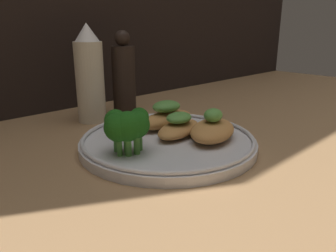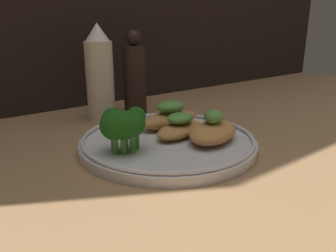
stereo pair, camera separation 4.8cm
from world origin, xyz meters
TOP-DOWN VIEW (x-y plane):
  - ground_plane at (0.00, 0.00)cm, footprint 180.00×180.00cm
  - plate at (0.00, 0.00)cm, footprint 26.29×26.29cm
  - grilled_meat_front at (4.69, -4.66)cm, footprint 11.70×9.66cm
  - grilled_meat_middle at (2.30, 0.40)cm, footprint 10.78×7.43cm
  - grilled_meat_back at (3.81, 4.41)cm, footprint 11.06×5.07cm
  - broccoli_bunch at (-8.00, -0.69)cm, footprint 6.45×5.84cm
  - sauce_bottle at (-0.70, 20.40)cm, footprint 5.23×5.23cm
  - pepper_grinder at (7.02, 20.40)cm, footprint 4.65×4.65cm

SIDE VIEW (x-z plane):
  - ground_plane at x=0.00cm, z-range -1.00..0.00cm
  - plate at x=0.00cm, z-range -0.01..1.99cm
  - grilled_meat_middle at x=2.30cm, z-range 1.00..4.62cm
  - grilled_meat_front at x=4.69cm, z-range 0.64..5.34cm
  - grilled_meat_back at x=3.81cm, z-range 0.96..5.44cm
  - broccoli_bunch at x=-8.00cm, z-range 2.29..8.26cm
  - pepper_grinder at x=7.02cm, z-range -0.80..15.96cm
  - sauce_bottle at x=-0.70cm, z-range -0.39..17.72cm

